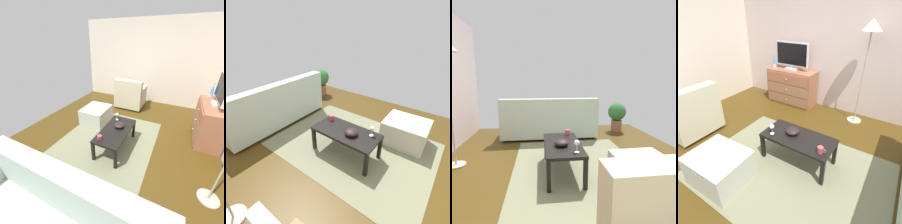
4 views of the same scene
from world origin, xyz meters
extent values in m
cube|color=#44310F|center=(0.00, 0.00, -0.03)|extent=(5.61, 4.47, 0.05)
cube|color=#6F7255|center=(0.20, -0.20, 0.00)|extent=(2.60, 1.90, 0.01)
cube|color=black|center=(-0.30, 0.26, 0.19)|extent=(0.05, 0.05, 0.39)
cube|color=black|center=(0.66, 0.26, 0.19)|extent=(0.05, 0.05, 0.39)
cube|color=black|center=(-0.30, -0.18, 0.19)|extent=(0.05, 0.05, 0.39)
cube|color=black|center=(0.66, -0.18, 0.19)|extent=(0.05, 0.05, 0.39)
cube|color=black|center=(0.18, 0.04, 0.41)|extent=(1.02, 0.50, 0.04)
cylinder|color=silver|center=(-0.18, -0.09, 0.43)|extent=(0.06, 0.06, 0.00)
cylinder|color=silver|center=(-0.18, -0.09, 0.47)|extent=(0.01, 0.01, 0.09)
sphere|color=silver|center=(-0.18, -0.09, 0.55)|extent=(0.07, 0.07, 0.07)
cylinder|color=#A64646|center=(0.57, -0.09, 0.47)|extent=(0.08, 0.08, 0.09)
torus|color=#A64646|center=(0.62, -0.09, 0.47)|extent=(0.05, 0.01, 0.05)
ellipsoid|color=black|center=(0.07, 0.07, 0.47)|extent=(0.20, 0.20, 0.09)
cylinder|color=#332319|center=(2.30, -0.83, 0.03)|extent=(0.05, 0.05, 0.05)
cylinder|color=#332319|center=(2.30, 1.09, 0.03)|extent=(0.05, 0.05, 0.05)
cylinder|color=#332319|center=(1.61, -0.83, 0.03)|extent=(0.05, 0.05, 0.05)
cylinder|color=#332319|center=(1.61, 1.09, 0.03)|extent=(0.05, 0.05, 0.05)
cube|color=#A6B5A8|center=(1.95, 0.13, 0.23)|extent=(0.85, 2.08, 0.35)
cube|color=#A6B5A8|center=(1.63, 0.13, 0.65)|extent=(0.20, 2.08, 0.50)
cube|color=#A6B5A8|center=(1.95, -0.85, 0.50)|extent=(0.81, 0.12, 0.20)
cube|color=#A6B5A8|center=(1.95, 1.11, 0.50)|extent=(0.81, 0.12, 0.20)
cube|color=#B5B7A7|center=(-0.48, -0.81, 0.21)|extent=(0.71, 0.62, 0.42)
cylinder|color=#A59E8C|center=(0.57, 1.63, 0.01)|extent=(0.28, 0.28, 0.02)
cylinder|color=brown|center=(2.15, -1.58, 0.14)|extent=(0.26, 0.26, 0.28)
sphere|color=#2D6B33|center=(2.15, -1.58, 0.50)|extent=(0.44, 0.44, 0.44)
camera|label=1|loc=(2.20, 0.95, 1.98)|focal=22.54mm
camera|label=2|loc=(-1.00, 1.80, 1.91)|focal=27.14mm
camera|label=3|loc=(-2.33, 0.34, 1.30)|focal=30.31mm
camera|label=4|loc=(1.19, -1.73, 1.97)|focal=28.97mm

